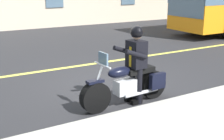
% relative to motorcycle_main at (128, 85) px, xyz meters
% --- Properties ---
extents(ground_plane, '(80.00, 80.00, 0.00)m').
position_rel_motorcycle_main_xyz_m(ground_plane, '(-0.21, -1.49, -0.45)').
color(ground_plane, '#28282B').
extents(lane_center_stripe, '(60.00, 0.16, 0.01)m').
position_rel_motorcycle_main_xyz_m(lane_center_stripe, '(-0.21, -3.49, -0.45)').
color(lane_center_stripe, '#E5DB4C').
rests_on(lane_center_stripe, ground_plane).
extents(motorcycle_main, '(2.22, 0.66, 1.26)m').
position_rel_motorcycle_main_xyz_m(motorcycle_main, '(0.00, 0.00, 0.00)').
color(motorcycle_main, black).
rests_on(motorcycle_main, ground_plane).
extents(rider_main, '(0.64, 0.57, 1.74)m').
position_rel_motorcycle_main_xyz_m(rider_main, '(-0.19, -0.01, 0.58)').
color(rider_main, black).
rests_on(rider_main, ground_plane).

